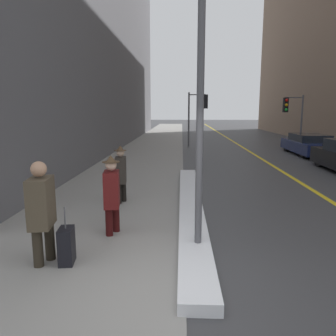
# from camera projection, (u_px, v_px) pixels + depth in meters

# --- Properties ---
(ground_plane) EXTENTS (160.00, 160.00, 0.00)m
(ground_plane) POSITION_uv_depth(u_px,v_px,m) (186.00, 302.00, 4.22)
(ground_plane) COLOR #38383A
(sidewalk_slab) EXTENTS (4.00, 80.00, 0.01)m
(sidewalk_slab) POSITION_uv_depth(u_px,v_px,m) (148.00, 152.00, 19.06)
(sidewalk_slab) COLOR gray
(sidewalk_slab) RESTS_ON ground
(road_centre_stripe) EXTENTS (0.16, 80.00, 0.00)m
(road_centre_stripe) POSITION_uv_depth(u_px,v_px,m) (252.00, 153.00, 18.82)
(road_centre_stripe) COLOR gold
(road_centre_stripe) RESTS_ON ground
(snow_bank_curb) EXTENTS (0.56, 8.84, 0.18)m
(snow_bank_curb) POSITION_uv_depth(u_px,v_px,m) (191.00, 205.00, 8.23)
(snow_bank_curb) COLOR white
(snow_bank_curb) RESTS_ON ground
(lamp_post) EXTENTS (0.28, 0.28, 5.64)m
(lamp_post) POSITION_uv_depth(u_px,v_px,m) (201.00, 54.00, 5.15)
(lamp_post) COLOR #515156
(lamp_post) RESTS_ON ground
(traffic_light_near) EXTENTS (1.31, 0.33, 3.60)m
(traffic_light_near) POSITION_uv_depth(u_px,v_px,m) (199.00, 108.00, 21.67)
(traffic_light_near) COLOR #515156
(traffic_light_near) RESTS_ON ground
(traffic_light_far) EXTENTS (1.31, 0.41, 3.36)m
(traffic_light_far) POSITION_uv_depth(u_px,v_px,m) (292.00, 111.00, 20.42)
(traffic_light_far) COLOR #515156
(traffic_light_far) RESTS_ON ground
(pedestrian_nearside) EXTENTS (0.39, 0.58, 1.67)m
(pedestrian_nearside) POSITION_uv_depth(u_px,v_px,m) (41.00, 208.00, 5.14)
(pedestrian_nearside) COLOR #2A241B
(pedestrian_nearside) RESTS_ON ground
(pedestrian_trailing) EXTENTS (0.35, 0.52, 1.59)m
(pedestrian_trailing) POSITION_uv_depth(u_px,v_px,m) (112.00, 192.00, 6.41)
(pedestrian_trailing) COLOR #340C0C
(pedestrian_trailing) RESTS_ON ground
(pedestrian_in_fedora) EXTENTS (0.34, 0.50, 1.54)m
(pedestrian_in_fedora) POSITION_uv_depth(u_px,v_px,m) (121.00, 172.00, 8.62)
(pedestrian_in_fedora) COLOR black
(pedestrian_in_fedora) RESTS_ON ground
(parked_car_navy) EXTENTS (1.79, 4.68, 1.14)m
(parked_car_navy) POSITION_uv_depth(u_px,v_px,m) (308.00, 145.00, 18.18)
(parked_car_navy) COLOR navy
(parked_car_navy) RESTS_ON ground
(rolling_suitcase) EXTENTS (0.27, 0.39, 0.95)m
(rolling_suitcase) POSITION_uv_depth(u_px,v_px,m) (67.00, 246.00, 5.23)
(rolling_suitcase) COLOR black
(rolling_suitcase) RESTS_ON ground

